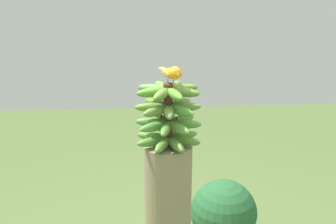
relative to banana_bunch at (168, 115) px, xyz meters
name	(u,v)px	position (x,y,z in m)	size (l,w,h in m)	color
banana_bunch	(168,115)	(0.00, 0.00, 0.00)	(0.30, 0.30, 0.29)	#4C2D1E
perched_bird	(172,73)	(0.02, 0.00, 0.19)	(0.09, 0.20, 0.08)	#C68933
tropical_shrub	(224,213)	(0.44, 0.70, -0.98)	(0.47, 0.47, 0.52)	brown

